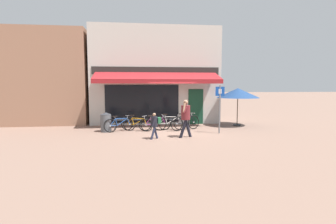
{
  "coord_description": "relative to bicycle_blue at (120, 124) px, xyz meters",
  "views": [
    {
      "loc": [
        -1.93,
        -12.6,
        2.29
      ],
      "look_at": [
        -0.43,
        -0.29,
        1.05
      ],
      "focal_mm": 28.0,
      "sensor_mm": 36.0,
      "label": 1
    }
  ],
  "objects": [
    {
      "name": "ground_plane",
      "position": [
        2.75,
        -0.61,
        -0.36
      ],
      "size": [
        160.0,
        160.0,
        0.0
      ],
      "primitive_type": "plane",
      "color": "#846656"
    },
    {
      "name": "shop_front",
      "position": [
        2.03,
        3.63,
        2.55
      ],
      "size": [
        7.78,
        4.54,
        5.84
      ],
      "color": "beige",
      "rests_on": "ground_plane"
    },
    {
      "name": "neighbour_building",
      "position": [
        -4.6,
        4.14,
        2.44
      ],
      "size": [
        5.09,
        4.0,
        5.6
      ],
      "color": "#9E7056",
      "rests_on": "ground_plane"
    },
    {
      "name": "bike_rack_rail",
      "position": [
        1.65,
        0.29,
        0.12
      ],
      "size": [
        4.01,
        0.04,
        0.57
      ],
      "color": "#47494F",
      "rests_on": "ground_plane"
    },
    {
      "name": "bicycle_blue",
      "position": [
        0.0,
        0.0,
        0.0
      ],
      "size": [
        1.59,
        0.82,
        0.82
      ],
      "rotation": [
        -0.09,
        0.0,
        0.41
      ],
      "color": "black",
      "rests_on": "ground_plane"
    },
    {
      "name": "bicycle_orange",
      "position": [
        0.82,
        0.12,
        -0.0
      ],
      "size": [
        1.61,
        0.84,
        0.8
      ],
      "rotation": [
        -0.04,
        0.0,
        -0.46
      ],
      "color": "black",
      "rests_on": "ground_plane"
    },
    {
      "name": "bicycle_purple",
      "position": [
        1.77,
        0.08,
        -0.0
      ],
      "size": [
        1.7,
        0.52,
        0.82
      ],
      "rotation": [
        0.1,
        0.0,
        0.16
      ],
      "color": "black",
      "rests_on": "ground_plane"
    },
    {
      "name": "bicycle_silver",
      "position": [
        2.55,
        0.12,
        0.02
      ],
      "size": [
        1.79,
        0.52,
        0.87
      ],
      "rotation": [
        -0.14,
        0.0,
        -0.04
      ],
      "color": "black",
      "rests_on": "ground_plane"
    },
    {
      "name": "bicycle_black",
      "position": [
        3.35,
        0.06,
        0.04
      ],
      "size": [
        1.68,
        0.92,
        0.89
      ],
      "rotation": [
        -0.05,
        0.0,
        0.47
      ],
      "color": "black",
      "rests_on": "ground_plane"
    },
    {
      "name": "pedestrian_adult",
      "position": [
        2.99,
        -1.86,
        0.66
      ],
      "size": [
        0.62,
        0.64,
        1.69
      ],
      "rotation": [
        0.0,
        0.0,
        3.06
      ],
      "color": "black",
      "rests_on": "ground_plane"
    },
    {
      "name": "pedestrian_child",
      "position": [
        1.61,
        -2.05,
        0.34
      ],
      "size": [
        0.49,
        0.51,
        1.15
      ],
      "rotation": [
        0.0,
        0.0,
        3.33
      ],
      "color": "#282D47",
      "rests_on": "ground_plane"
    },
    {
      "name": "litter_bin",
      "position": [
        -0.7,
        0.05,
        0.13
      ],
      "size": [
        0.54,
        0.54,
        0.98
      ],
      "color": "#515459",
      "rests_on": "ground_plane"
    },
    {
      "name": "parking_sign",
      "position": [
        4.8,
        -1.06,
        1.06
      ],
      "size": [
        0.44,
        0.07,
        2.31
      ],
      "color": "slate",
      "rests_on": "ground_plane"
    },
    {
      "name": "cafe_parasol",
      "position": [
        6.63,
        1.27,
        1.52
      ],
      "size": [
        2.44,
        2.44,
        2.16
      ],
      "color": "#4C3D2D",
      "rests_on": "ground_plane"
    }
  ]
}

